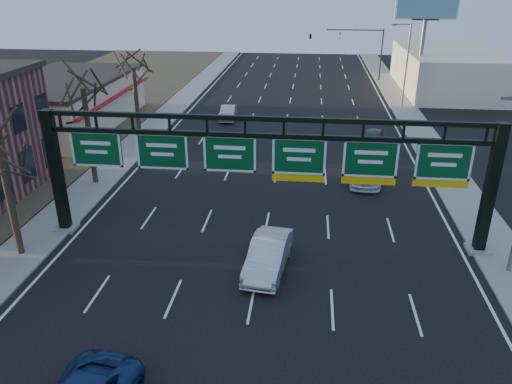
# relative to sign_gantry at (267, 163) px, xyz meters

# --- Properties ---
(ground) EXTENTS (160.00, 160.00, 0.00)m
(ground) POSITION_rel_sign_gantry_xyz_m (-0.16, -8.00, -4.63)
(ground) COLOR black
(ground) RESTS_ON ground
(sidewalk_left) EXTENTS (3.00, 120.00, 0.12)m
(sidewalk_left) POSITION_rel_sign_gantry_xyz_m (-12.96, 12.00, -4.57)
(sidewalk_left) COLOR gray
(sidewalk_left) RESTS_ON ground
(sidewalk_right) EXTENTS (3.00, 120.00, 0.12)m
(sidewalk_right) POSITION_rel_sign_gantry_xyz_m (12.64, 12.00, -4.57)
(sidewalk_right) COLOR gray
(sidewalk_right) RESTS_ON ground
(lane_markings) EXTENTS (21.60, 120.00, 0.01)m
(lane_markings) POSITION_rel_sign_gantry_xyz_m (-0.16, 12.00, -4.62)
(lane_markings) COLOR white
(lane_markings) RESTS_ON ground
(sign_gantry) EXTENTS (24.60, 1.20, 7.20)m
(sign_gantry) POSITION_rel_sign_gantry_xyz_m (0.00, 0.00, 0.00)
(sign_gantry) COLOR black
(sign_gantry) RESTS_ON ground
(cream_strip) EXTENTS (10.90, 18.40, 4.70)m
(cream_strip) POSITION_rel_sign_gantry_xyz_m (-21.64, 21.00, -2.27)
(cream_strip) COLOR beige
(cream_strip) RESTS_ON ground
(building_right_distant) EXTENTS (12.00, 20.00, 5.00)m
(building_right_distant) POSITION_rel_sign_gantry_xyz_m (19.84, 42.00, -2.13)
(building_right_distant) COLOR beige
(building_right_distant) RESTS_ON ground
(tree_mid) EXTENTS (3.60, 3.60, 9.24)m
(tree_mid) POSITION_rel_sign_gantry_xyz_m (-12.96, 7.00, 3.23)
(tree_mid) COLOR #32251C
(tree_mid) RESTS_ON sidewalk_left
(tree_far) EXTENTS (3.60, 3.60, 8.86)m
(tree_far) POSITION_rel_sign_gantry_xyz_m (-12.96, 17.00, 2.86)
(tree_far) COLOR #32251C
(tree_far) RESTS_ON sidewalk_left
(streetlight_far) EXTENTS (2.15, 0.22, 9.00)m
(streetlight_far) POSITION_rel_sign_gantry_xyz_m (12.31, 32.00, 0.45)
(streetlight_far) COLOR slate
(streetlight_far) RESTS_ON sidewalk_right
(billboard_right) EXTENTS (7.00, 0.50, 12.00)m
(billboard_right) POSITION_rel_sign_gantry_xyz_m (14.84, 36.98, 4.43)
(billboard_right) COLOR slate
(billboard_right) RESTS_ON ground
(traffic_signal_mast) EXTENTS (10.16, 0.54, 7.00)m
(traffic_signal_mast) POSITION_rel_sign_gantry_xyz_m (5.53, 47.00, 0.87)
(traffic_signal_mast) COLOR black
(traffic_signal_mast) RESTS_ON ground
(car_silver_sedan) EXTENTS (2.33, 5.17, 1.65)m
(car_silver_sedan) POSITION_rel_sign_gantry_xyz_m (0.34, -3.03, -3.81)
(car_silver_sedan) COLOR silver
(car_silver_sedan) RESTS_ON ground
(car_white_wagon) EXTENTS (2.41, 5.42, 1.55)m
(car_white_wagon) POSITION_rel_sign_gantry_xyz_m (6.25, 9.60, -3.86)
(car_white_wagon) COLOR white
(car_white_wagon) RESTS_ON ground
(car_grey_far) EXTENTS (2.85, 5.08, 1.63)m
(car_grey_far) POSITION_rel_sign_gantry_xyz_m (7.58, 16.97, -3.81)
(car_grey_far) COLOR #46484B
(car_grey_far) RESTS_ON ground
(car_silver_distant) EXTENTS (1.67, 4.23, 1.37)m
(car_silver_distant) POSITION_rel_sign_gantry_xyz_m (-6.19, 24.88, -3.94)
(car_silver_distant) COLOR silver
(car_silver_distant) RESTS_ON ground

